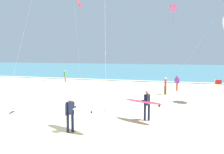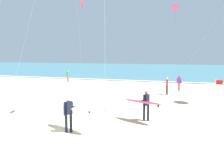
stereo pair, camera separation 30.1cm
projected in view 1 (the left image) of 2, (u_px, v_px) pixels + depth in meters
name	position (u px, v px, depth m)	size (l,w,h in m)	color
ground_plane	(65.00, 132.00, 11.40)	(160.00, 160.00, 0.00)	beige
ocean_water	(166.00, 69.00, 61.09)	(160.00, 60.00, 0.08)	teal
shoreline_foam	(146.00, 81.00, 32.93)	(160.00, 0.83, 0.01)	white
surfer_lead	(145.00, 103.00, 13.20)	(2.40, 1.47, 1.71)	black
surfer_trailing	(73.00, 110.00, 11.42)	(2.55, 1.48, 1.71)	black
kite_delta_scarlet_far	(80.00, 4.00, 32.42)	(1.16, 4.10, 11.18)	red
kite_diamond_rose_high	(174.00, 12.00, 25.82)	(4.54, 0.94, 9.27)	pink
bystander_green_top	(65.00, 76.00, 32.21)	(0.28, 0.47, 1.59)	#D8593F
bystander_red_top	(165.00, 86.00, 22.16)	(0.22, 0.50, 1.59)	#4C3D2D
bystander_purple_top	(177.00, 83.00, 24.41)	(0.49, 0.25, 1.59)	#D8593F
lifeguard_flag	(215.00, 92.00, 15.71)	(0.45, 0.05, 2.10)	silver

